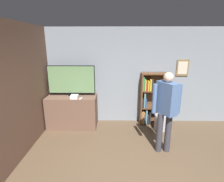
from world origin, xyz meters
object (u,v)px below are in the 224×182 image
object	(u,v)px
game_console	(74,97)
waste_bin	(161,122)
television	(71,80)
person	(166,106)
bookshelf	(150,100)

from	to	relation	value
game_console	waste_bin	distance (m)	2.42
game_console	television	bearing A→B (deg)	114.12
person	waste_bin	size ratio (longest dim) A/B	4.14
television	game_console	world-z (taller)	television
waste_bin	person	bearing A→B (deg)	-102.09
bookshelf	waste_bin	world-z (taller)	bookshelf
game_console	waste_bin	bearing A→B (deg)	0.04
television	person	distance (m)	2.57
waste_bin	bookshelf	bearing A→B (deg)	123.03
game_console	person	distance (m)	2.33
television	waste_bin	bearing A→B (deg)	-6.19
television	person	world-z (taller)	person
television	bookshelf	world-z (taller)	television
bookshelf	waste_bin	distance (m)	0.68
television	game_console	bearing A→B (deg)	-65.88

